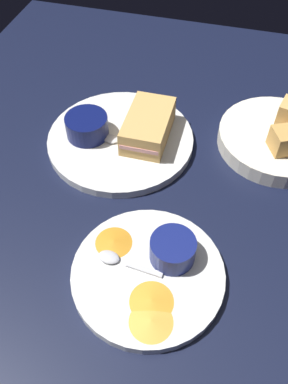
# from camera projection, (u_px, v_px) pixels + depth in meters

# --- Properties ---
(ground_plane) EXTENTS (1.10, 1.10, 0.03)m
(ground_plane) POSITION_uv_depth(u_px,v_px,m) (183.00, 185.00, 0.72)
(ground_plane) COLOR black
(plate_sandwich_main) EXTENTS (0.27, 0.27, 0.02)m
(plate_sandwich_main) POSITION_uv_depth(u_px,v_px,m) (121.00, 140.00, 0.76)
(plate_sandwich_main) COLOR silver
(plate_sandwich_main) RESTS_ON ground_plane
(sandwich_half_near) EXTENTS (0.13, 0.08, 0.05)m
(sandwich_half_near) POSITION_uv_depth(u_px,v_px,m) (148.00, 126.00, 0.74)
(sandwich_half_near) COLOR tan
(sandwich_half_near) RESTS_ON plate_sandwich_main
(ramekin_dark_sauce) EXTENTS (0.08, 0.08, 0.04)m
(ramekin_dark_sauce) POSITION_uv_depth(u_px,v_px,m) (87.00, 126.00, 0.74)
(ramekin_dark_sauce) COLOR #0C144C
(ramekin_dark_sauce) RESTS_ON plate_sandwich_main
(spoon_by_dark_ramekin) EXTENTS (0.03, 0.10, 0.01)m
(spoon_by_dark_ramekin) POSITION_uv_depth(u_px,v_px,m) (117.00, 141.00, 0.74)
(spoon_by_dark_ramekin) COLOR silver
(spoon_by_dark_ramekin) RESTS_ON plate_sandwich_main
(plate_chips_companion) EXTENTS (0.22, 0.22, 0.02)m
(plate_chips_companion) POSITION_uv_depth(u_px,v_px,m) (148.00, 274.00, 0.58)
(plate_chips_companion) COLOR silver
(plate_chips_companion) RESTS_ON ground_plane
(ramekin_light_gravy) EXTENTS (0.07, 0.07, 0.04)m
(ramekin_light_gravy) POSITION_uv_depth(u_px,v_px,m) (173.00, 249.00, 0.57)
(ramekin_light_gravy) COLOR navy
(ramekin_light_gravy) RESTS_ON plate_chips_companion
(spoon_by_gravy_ramekin) EXTENTS (0.02, 0.10, 0.01)m
(spoon_by_gravy_ramekin) POSITION_uv_depth(u_px,v_px,m) (117.00, 260.00, 0.58)
(spoon_by_gravy_ramekin) COLOR silver
(spoon_by_gravy_ramekin) RESTS_ON plate_chips_companion
(plantain_chip_scatter) EXTENTS (0.17, 0.15, 0.01)m
(plantain_chip_scatter) POSITION_uv_depth(u_px,v_px,m) (139.00, 288.00, 0.55)
(plantain_chip_scatter) COLOR orange
(plantain_chip_scatter) RESTS_ON plate_chips_companion
(bread_basket_rear) EXTENTS (0.22, 0.22, 0.08)m
(bread_basket_rear) POSITION_uv_depth(u_px,v_px,m) (279.00, 137.00, 0.74)
(bread_basket_rear) COLOR silver
(bread_basket_rear) RESTS_ON ground_plane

